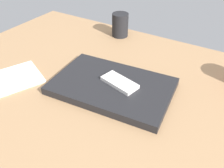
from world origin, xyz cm
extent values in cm
cube|color=#9E7751|center=(0.00, 0.00, 1.50)|extent=(120.00, 80.00, 3.00)
cube|color=black|center=(-4.31, 2.59, 4.19)|extent=(37.75, 26.22, 2.39)
cube|color=silver|center=(-6.48, 1.81, 5.95)|extent=(12.25, 7.70, 1.13)
cube|color=white|center=(-6.48, 1.81, 6.58)|extent=(7.79, 5.58, 0.14)
cube|color=white|center=(26.05, 15.84, 3.40)|extent=(20.72, 22.66, 0.80)
cylinder|color=black|center=(12.76, -31.85, 7.94)|extent=(6.93, 6.93, 9.87)
camera|label=1|loc=(-33.75, 50.52, 47.18)|focal=37.19mm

